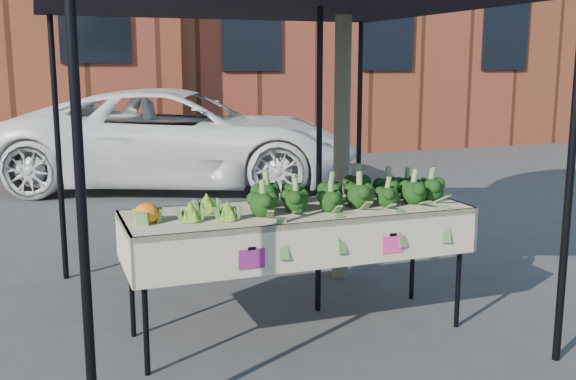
% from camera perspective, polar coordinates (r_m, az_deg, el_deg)
% --- Properties ---
extents(ground, '(90.00, 90.00, 0.00)m').
position_cam_1_polar(ground, '(5.03, -0.61, -11.49)').
color(ground, '#353538').
extents(table, '(2.41, 0.82, 0.90)m').
position_cam_1_polar(table, '(4.81, 0.85, -6.87)').
color(table, beige).
rests_on(table, ground).
extents(canopy, '(3.16, 3.16, 2.74)m').
position_cam_1_polar(canopy, '(4.99, -1.42, 4.58)').
color(canopy, black).
rests_on(canopy, ground).
extents(broccoli_heap, '(1.51, 0.54, 0.23)m').
position_cam_1_polar(broccoli_heap, '(4.83, 4.73, 0.08)').
color(broccoli_heap, black).
rests_on(broccoli_heap, table).
extents(romanesco_cluster, '(0.40, 0.44, 0.17)m').
position_cam_1_polar(romanesco_cluster, '(4.46, -7.04, -1.19)').
color(romanesco_cluster, '#73A72D').
rests_on(romanesco_cluster, table).
extents(cauliflower_pair, '(0.17, 0.17, 0.16)m').
position_cam_1_polar(cauliflower_pair, '(4.36, -11.85, -1.74)').
color(cauliflower_pair, orange).
rests_on(cauliflower_pair, table).
extents(vehicle, '(2.38, 2.91, 5.46)m').
position_cam_1_polar(vehicle, '(10.56, -9.33, 15.04)').
color(vehicle, white).
rests_on(vehicle, ground).
extents(street_tree, '(2.10, 2.10, 4.13)m').
position_cam_1_polar(street_tree, '(5.87, 4.69, 12.27)').
color(street_tree, '#1E4C14').
rests_on(street_tree, ground).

